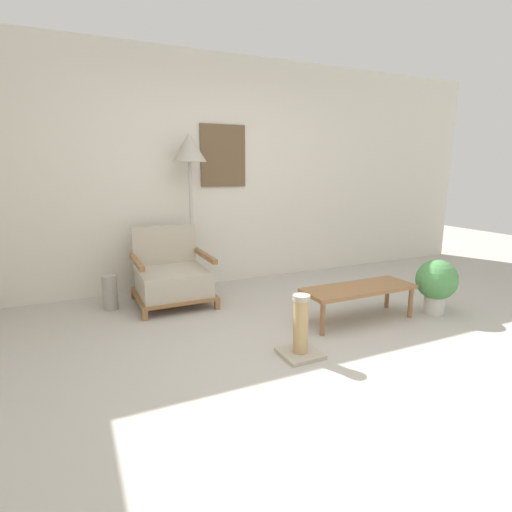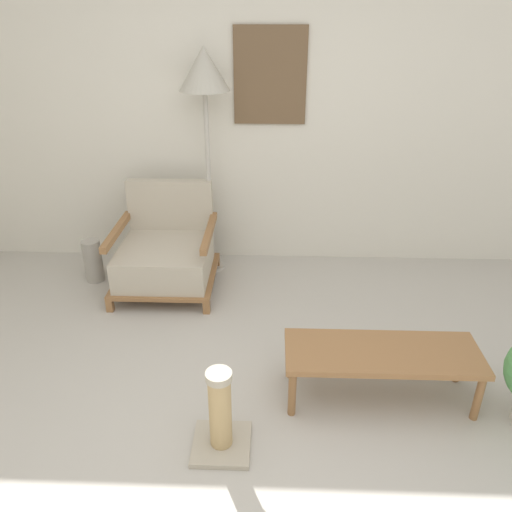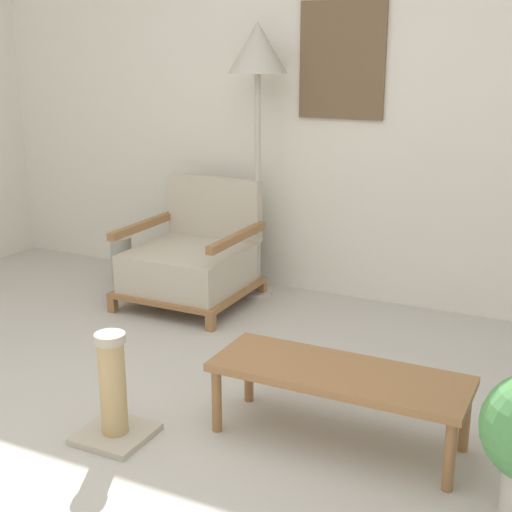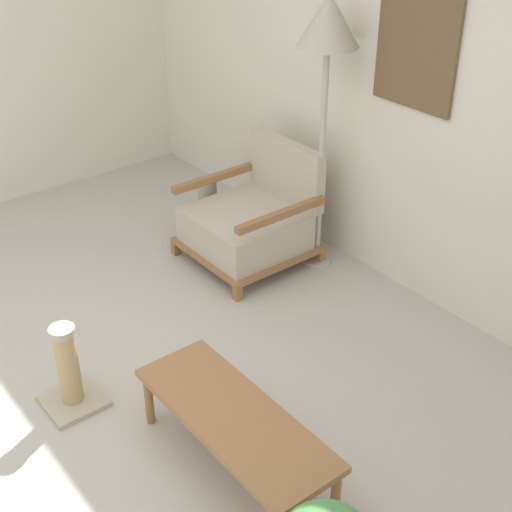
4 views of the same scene
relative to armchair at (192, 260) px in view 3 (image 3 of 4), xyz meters
name	(u,v)px [view 3 (image 3 of 4)]	position (x,y,z in m)	size (l,w,h in m)	color
ground_plane	(95,468)	(0.66, -1.86, -0.29)	(14.00, 14.00, 0.00)	#B7B2A8
wall_back	(323,92)	(0.66, 0.59, 1.07)	(8.00, 0.09, 2.70)	silver
armchair	(192,260)	(0.00, 0.00, 0.00)	(0.77, 0.76, 0.79)	olive
floor_lamp	(258,60)	(0.32, 0.32, 1.27)	(0.38, 0.38, 1.78)	#B7B2A8
coffee_table	(339,379)	(1.46, -1.23, 0.00)	(1.08, 0.39, 0.33)	olive
vase	(122,262)	(-0.62, 0.07, -0.11)	(0.15, 0.15, 0.35)	#9E998E
scratching_post	(114,398)	(0.59, -1.63, -0.10)	(0.30, 0.30, 0.48)	#B2A893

